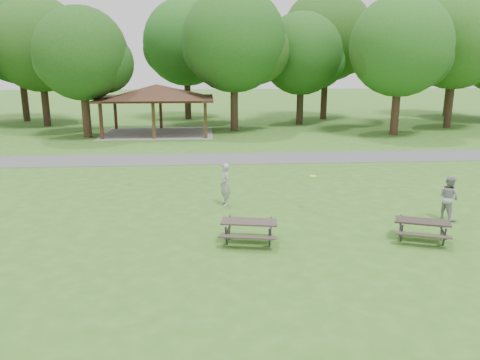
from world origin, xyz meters
name	(u,v)px	position (x,y,z in m)	size (l,w,h in m)	color
ground	(215,259)	(0.00, 0.00, 0.00)	(160.00, 160.00, 0.00)	#32631C
asphalt_path	(211,159)	(0.00, 14.00, 0.01)	(120.00, 3.20, 0.02)	#4B4B4E
pavilion	(156,93)	(-4.00, 24.00, 3.06)	(8.60, 7.01, 3.76)	#341B12
tree_row_c	(41,48)	(-13.90, 29.03, 6.54)	(8.19, 7.80, 10.67)	black
tree_row_d	(83,57)	(-8.92, 22.53, 5.77)	(6.93, 6.60, 9.27)	#322016
tree_row_e	(235,43)	(2.10, 25.03, 6.78)	(8.40, 8.00, 11.02)	#322016
tree_row_f	(302,56)	(8.09, 28.53, 5.84)	(7.35, 7.00, 9.55)	black
tree_row_g	(402,49)	(14.09, 22.03, 6.33)	(7.77, 7.40, 10.25)	#331E16
tree_row_h	(457,41)	(20.10, 25.53, 7.03)	(8.61, 8.20, 11.37)	#312016
tree_deep_a	(19,42)	(-16.90, 32.53, 7.13)	(8.40, 8.00, 11.38)	#311E15
tree_deep_b	(187,45)	(-1.90, 33.03, 6.89)	(8.40, 8.00, 11.13)	black
tree_deep_c	(328,39)	(11.10, 32.03, 7.44)	(8.82, 8.40, 11.90)	#321E16
tree_deep_d	(454,44)	(24.10, 33.53, 7.03)	(8.40, 8.00, 11.27)	black
picnic_table_middle	(249,226)	(1.08, 1.14, 0.55)	(1.93, 1.66, 0.74)	#332925
picnic_table_far	(422,225)	(6.53, 0.92, 0.52)	(1.96, 1.76, 0.70)	black
frisbee_in_flight	(313,176)	(3.75, 4.21, 1.35)	(0.30, 0.30, 0.02)	#FFFA28
frisbee_thrower	(225,185)	(0.48, 5.13, 0.83)	(0.61, 0.40, 1.67)	#9E9DA0
frisbee_catcher	(449,198)	(8.38, 2.90, 0.81)	(0.78, 0.61, 1.61)	#99999B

